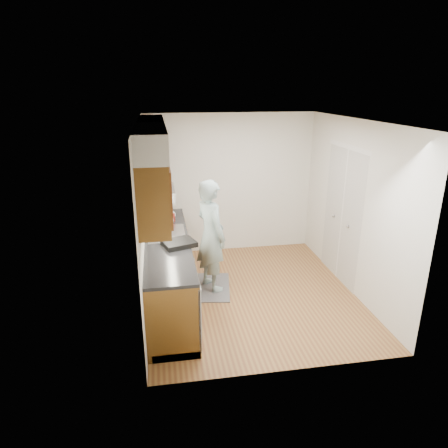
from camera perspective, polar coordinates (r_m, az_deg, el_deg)
name	(u,v)px	position (r m, az deg, el deg)	size (l,w,h in m)	color
floor	(251,293)	(6.06, 3.85, -9.75)	(3.50, 3.50, 0.00)	olive
ceiling	(255,121)	(5.33, 4.46, 14.52)	(3.50, 3.50, 0.00)	white
wall_left	(143,219)	(5.43, -11.46, 0.77)	(0.02, 3.50, 2.50)	silver
wall_right	(353,208)	(6.09, 18.00, 2.22)	(0.02, 3.50, 2.50)	silver
wall_back	(230,184)	(7.22, 0.88, 5.71)	(3.00, 0.02, 2.50)	silver
counter	(169,269)	(5.70, -7.93, -6.35)	(0.64, 2.80, 1.30)	brown
upper_cabinets	(153,166)	(5.29, -10.11, 8.23)	(0.47, 2.80, 1.21)	brown
closet_door	(342,216)	(6.40, 16.50, 1.07)	(0.02, 1.22, 2.05)	silver
floor_mat	(211,287)	(6.19, -1.80, -8.99)	(0.54, 0.92, 0.02)	slate
person	(211,228)	(5.80, -1.90, -0.62)	(0.67, 0.45, 1.90)	#89A4A7
soap_bottle_a	(166,216)	(6.01, -8.33, 1.17)	(0.12, 0.12, 0.30)	silver
soap_bottle_b	(167,218)	(6.11, -8.21, 0.82)	(0.08, 0.08, 0.17)	silver
soap_bottle_c	(172,213)	(6.36, -7.48, 1.54)	(0.12, 0.12, 0.16)	silver
soda_can	(173,217)	(6.20, -7.33, 0.93)	(0.07, 0.07, 0.13)	#A2251B
dish_rack	(179,243)	(5.27, -6.45, -2.74)	(0.40, 0.34, 0.06)	black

